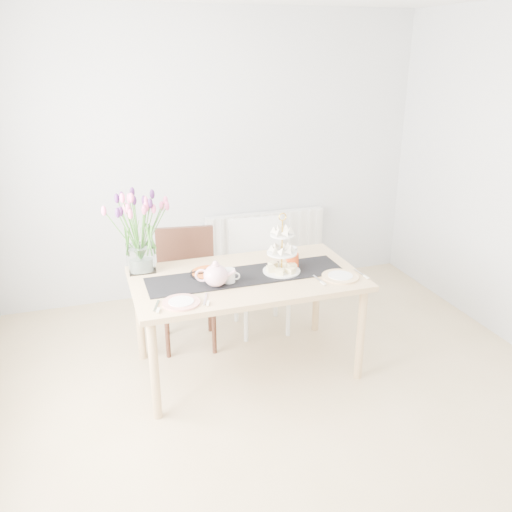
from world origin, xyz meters
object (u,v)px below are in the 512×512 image
object	(u,v)px
plate_left	(181,302)
tulip_vase	(137,221)
dining_table	(246,286)
cake_stand	(282,258)
mug_orange	(292,261)
tart_tin	(209,273)
radiator	(265,241)
cream_jug	(291,252)
chair_brown	(187,278)
chair_white	(259,266)
plate_right	(340,277)
teapot	(216,276)
mug_white	(229,276)

from	to	relation	value
plate_left	tulip_vase	bearing A→B (deg)	105.13
dining_table	cake_stand	size ratio (longest dim) A/B	4.08
mug_orange	tart_tin	bearing A→B (deg)	140.73
cake_stand	plate_left	xyz separation A→B (m)	(-0.78, -0.27, -0.11)
radiator	cream_jug	xyz separation A→B (m)	(-0.21, -1.19, 0.34)
chair_brown	chair_white	size ratio (longest dim) A/B	1.00
tulip_vase	tart_tin	world-z (taller)	tulip_vase
tart_tin	plate_right	distance (m)	0.93
tulip_vase	plate_left	world-z (taller)	tulip_vase
teapot	mug_orange	bearing A→B (deg)	33.22
cake_stand	mug_white	bearing A→B (deg)	-172.14
mug_orange	dining_table	bearing A→B (deg)	152.27
chair_brown	plate_right	distance (m)	1.25
radiator	plate_right	bearing A→B (deg)	-90.88
plate_right	chair_brown	bearing A→B (deg)	139.44
dining_table	teapot	bearing A→B (deg)	-155.86
radiator	tart_tin	world-z (taller)	tart_tin
chair_white	tulip_vase	world-z (taller)	tulip_vase
cream_jug	mug_white	bearing A→B (deg)	-175.73
chair_brown	mug_white	distance (m)	0.72
chair_brown	mug_white	bearing A→B (deg)	-66.84
radiator	teapot	world-z (taller)	teapot
dining_table	cake_stand	distance (m)	0.32
cake_stand	mug_orange	bearing A→B (deg)	29.91
tulip_vase	mug_white	bearing A→B (deg)	-37.51
tulip_vase	teapot	xyz separation A→B (m)	(0.44, -0.45, -0.29)
tulip_vase	mug_orange	xyz separation A→B (m)	(1.05, -0.30, -0.32)
tart_tin	dining_table	bearing A→B (deg)	-20.93
chair_white	mug_white	distance (m)	0.88
mug_white	plate_left	size ratio (longest dim) A/B	0.42
dining_table	teapot	xyz separation A→B (m)	(-0.25, -0.11, 0.16)
chair_white	mug_white	bearing A→B (deg)	-119.24
tulip_vase	cake_stand	distance (m)	1.05
chair_white	cream_jug	world-z (taller)	chair_white
mug_white	plate_left	distance (m)	0.43
radiator	plate_left	bearing A→B (deg)	-124.06
chair_white	chair_brown	bearing A→B (deg)	-170.88
cream_jug	tart_tin	world-z (taller)	cream_jug
mug_orange	mug_white	bearing A→B (deg)	158.64
plate_right	teapot	bearing A→B (deg)	172.14
tulip_vase	mug_orange	size ratio (longest dim) A/B	6.27
plate_left	cake_stand	bearing A→B (deg)	18.91
chair_white	teapot	xyz separation A→B (m)	(-0.56, -0.75, 0.29)
teapot	mug_orange	xyz separation A→B (m)	(0.61, 0.15, -0.03)
radiator	mug_white	world-z (taller)	mug_white
tulip_vase	radiator	bearing A→B (deg)	39.41
tart_tin	chair_white	bearing A→B (deg)	43.99
radiator	teapot	bearing A→B (deg)	-119.97
chair_brown	tulip_vase	world-z (taller)	tulip_vase
mug_orange	tulip_vase	bearing A→B (deg)	129.96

